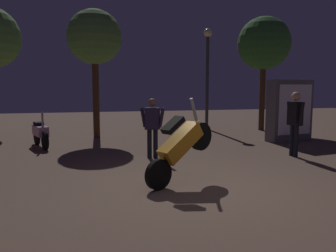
% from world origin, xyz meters
% --- Properties ---
extents(ground_plane, '(40.00, 40.00, 0.00)m').
position_xyz_m(ground_plane, '(0.00, 0.00, 0.00)').
color(ground_plane, brown).
extents(motorcycle_orange_foreground, '(1.51, 0.87, 1.63)m').
position_xyz_m(motorcycle_orange_foreground, '(-0.23, 0.31, 0.74)').
color(motorcycle_orange_foreground, black).
rests_on(motorcycle_orange_foreground, ground_plane).
extents(motorcycle_pink_parked_left, '(0.66, 1.60, 1.11)m').
position_xyz_m(motorcycle_pink_parked_left, '(-3.34, 5.14, 0.44)').
color(motorcycle_pink_parked_left, black).
rests_on(motorcycle_pink_parked_left, ground_plane).
extents(person_rider_beside, '(0.26, 0.67, 1.72)m').
position_xyz_m(person_rider_beside, '(3.43, 2.04, 1.03)').
color(person_rider_beside, black).
rests_on(person_rider_beside, ground_plane).
extents(person_bystander_far, '(0.64, 0.36, 1.56)m').
position_xyz_m(person_bystander_far, '(-0.29, 2.73, 0.92)').
color(person_bystander_far, black).
rests_on(person_bystander_far, ground_plane).
extents(streetlamp_near, '(0.36, 0.36, 4.38)m').
position_xyz_m(streetlamp_near, '(3.24, 8.16, 2.83)').
color(streetlamp_near, '#38383D').
rests_on(streetlamp_near, ground_plane).
extents(tree_center_bg, '(2.22, 2.22, 4.81)m').
position_xyz_m(tree_center_bg, '(5.42, 7.25, 3.67)').
color(tree_center_bg, '#4C331E').
rests_on(tree_center_bg, ground_plane).
extents(tree_right_bg, '(1.96, 1.96, 4.63)m').
position_xyz_m(tree_right_bg, '(-1.60, 6.82, 3.60)').
color(tree_right_bg, '#4C331E').
rests_on(tree_right_bg, ground_plane).
extents(kiosk_billboard, '(1.66, 0.75, 2.10)m').
position_xyz_m(kiosk_billboard, '(4.82, 4.35, 1.05)').
color(kiosk_billboard, '#595960').
rests_on(kiosk_billboard, ground_plane).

